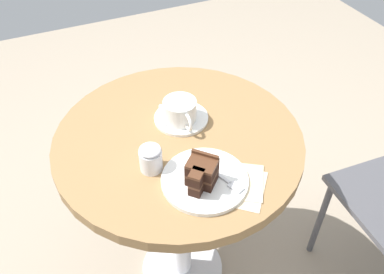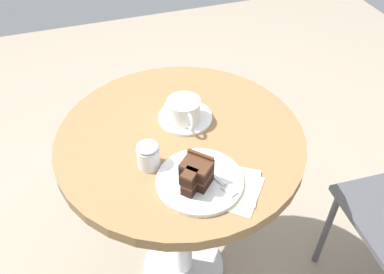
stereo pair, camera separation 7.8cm
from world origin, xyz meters
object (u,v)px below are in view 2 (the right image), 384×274
object	(u,v)px
teaspoon	(168,111)
cake_plate	(200,181)
saucer	(185,117)
cake_slice	(196,174)
sugar_pot	(148,155)
napkin	(232,187)
coffee_cup	(184,110)
fork	(219,181)

from	to	relation	value
teaspoon	cake_plate	xyz separation A→B (m)	(0.28, 0.00, -0.01)
saucer	cake_slice	xyz separation A→B (m)	(0.25, -0.05, 0.04)
sugar_pot	napkin	bearing A→B (deg)	51.82
saucer	sugar_pot	size ratio (longest dim) A/B	2.11
napkin	sugar_pot	world-z (taller)	sugar_pot
saucer	coffee_cup	bearing A→B (deg)	-35.24
cake_plate	sugar_pot	world-z (taller)	sugar_pot
napkin	cake_slice	bearing A→B (deg)	-111.26
teaspoon	napkin	distance (m)	0.33
coffee_cup	cake_plate	size ratio (longest dim) A/B	0.59
teaspoon	sugar_pot	world-z (taller)	sugar_pot
saucer	fork	distance (m)	0.27
coffee_cup	saucer	bearing A→B (deg)	144.76
saucer	coffee_cup	distance (m)	0.04
cake_plate	cake_slice	size ratio (longest dim) A/B	2.30
cake_plate	saucer	bearing A→B (deg)	170.60
cake_plate	sugar_pot	xyz separation A→B (m)	(-0.10, -0.10, 0.03)
saucer	cake_plate	size ratio (longest dim) A/B	0.73
coffee_cup	cake_slice	world-z (taller)	cake_slice
cake_slice	fork	size ratio (longest dim) A/B	0.65
sugar_pot	saucer	bearing A→B (deg)	135.68
fork	napkin	bearing A→B (deg)	35.74
saucer	napkin	xyz separation A→B (m)	(0.29, 0.03, -0.00)
fork	napkin	size ratio (longest dim) A/B	0.76
cake_slice	napkin	bearing A→B (deg)	68.74
napkin	sugar_pot	size ratio (longest dim) A/B	2.55
cake_slice	fork	bearing A→B (deg)	75.72
saucer	cake_plate	distance (m)	0.25
cake_plate	fork	bearing A→B (deg)	61.45
cake_slice	sugar_pot	world-z (taller)	cake_slice
teaspoon	cake_slice	bearing A→B (deg)	-166.74
coffee_cup	cake_slice	distance (m)	0.25
saucer	napkin	distance (m)	0.29
cake_plate	napkin	size ratio (longest dim) A/B	1.14
coffee_cup	cake_plate	xyz separation A→B (m)	(0.24, -0.03, -0.04)
teaspoon	fork	xyz separation A→B (m)	(0.31, 0.04, 0.00)
coffee_cup	napkin	bearing A→B (deg)	7.48
napkin	teaspoon	bearing A→B (deg)	-167.55
saucer	fork	bearing A→B (deg)	0.27
coffee_cup	napkin	distance (m)	0.28
cake_plate	fork	world-z (taller)	fork
teaspoon	saucer	bearing A→B (deg)	-115.86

